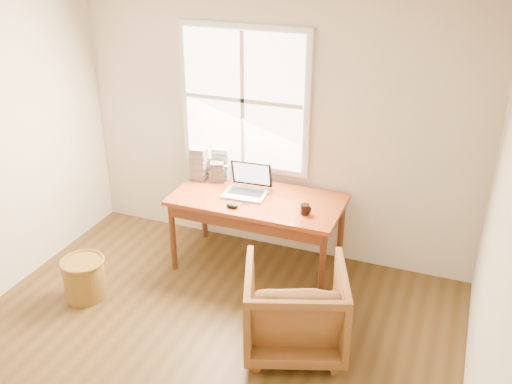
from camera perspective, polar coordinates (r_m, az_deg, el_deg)
room_shell at (r=3.77m, az=-9.20°, el=-3.01°), size 4.04×4.54×2.64m
desk at (r=5.34m, az=0.15°, el=-0.77°), size 1.60×0.80×0.04m
armchair at (r=4.56m, az=3.91°, el=-11.47°), size 1.00×1.01×0.72m
wicker_stool at (r=5.41m, az=-16.78°, el=-8.31°), size 0.37×0.37×0.37m
laptop at (r=5.32m, az=-1.14°, el=1.10°), size 0.42×0.44×0.30m
mouse at (r=5.15m, az=-2.38°, el=-1.37°), size 0.12×0.08×0.04m
coffee_mug at (r=5.04m, az=4.92°, el=-1.74°), size 0.08×0.08×0.09m
cd_stack_a at (r=5.73m, az=-3.51°, el=3.01°), size 0.19×0.17×0.31m
cd_stack_b at (r=5.65m, az=-3.90°, el=2.03°), size 0.16×0.15×0.20m
cd_stack_c at (r=5.69m, az=-5.73°, el=2.86°), size 0.16×0.14×0.33m
cd_stack_d at (r=5.71m, az=-3.13°, el=2.09°), size 0.14×0.13×0.16m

